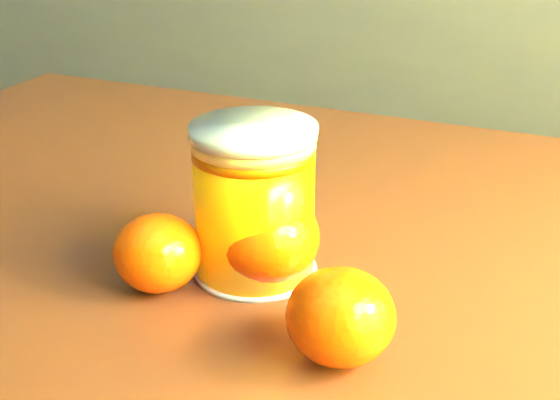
% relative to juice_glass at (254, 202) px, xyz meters
% --- Properties ---
extents(kitchen_counter, '(3.15, 0.60, 0.90)m').
position_rel_juice_glass_xyz_m(kitchen_counter, '(-0.80, 1.17, -0.43)').
color(kitchen_counter, '#4C4C51').
rests_on(kitchen_counter, ground).
extents(juice_glass, '(0.09, 0.09, 0.11)m').
position_rel_juice_glass_xyz_m(juice_glass, '(0.00, 0.00, 0.00)').
color(juice_glass, '#FF8F05').
rests_on(juice_glass, table).
extents(orange_front, '(0.08, 0.08, 0.07)m').
position_rel_juice_glass_xyz_m(orange_front, '(0.01, -0.01, -0.02)').
color(orange_front, '#FF4C05').
rests_on(orange_front, table).
extents(orange_back, '(0.08, 0.08, 0.06)m').
position_rel_juice_glass_xyz_m(orange_back, '(0.08, -0.08, -0.03)').
color(orange_back, '#FF4C05').
rests_on(orange_back, table).
extents(orange_extra, '(0.08, 0.08, 0.05)m').
position_rel_juice_glass_xyz_m(orange_extra, '(-0.05, -0.04, -0.03)').
color(orange_extra, '#FF4C05').
rests_on(orange_extra, table).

